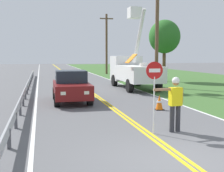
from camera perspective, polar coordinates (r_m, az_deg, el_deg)
The scene contains 15 objects.
ground_plane at distance 7.52m, azimuth 13.79°, elevation -13.83°, with size 160.00×160.00×0.00m, color #5B5B5E.
grass_verge_right at distance 30.30m, azimuth 15.81°, elevation 1.03°, with size 16.00×110.00×0.01m, color #3D662D.
centerline_yellow_left at distance 26.57m, azimuth -6.70°, elevation 0.55°, with size 0.11×110.00×0.01m, color yellow.
centerline_yellow_right at distance 26.59m, azimuth -6.32°, elevation 0.55°, with size 0.11×110.00×0.01m, color yellow.
edge_line_right at distance 27.26m, azimuth 1.02°, elevation 0.73°, with size 0.12×110.00×0.01m, color silver.
edge_line_left at distance 26.37m, azimuth -14.29°, elevation 0.36°, with size 0.12×110.00×0.01m, color silver.
flagger_worker at distance 9.83m, azimuth 12.20°, elevation -2.80°, with size 1.09×0.27×1.83m.
stop_sign_paddle at distance 9.38m, azimuth 8.25°, elevation 0.94°, with size 0.56×0.04×2.33m.
utility_bucket_truck at distance 22.54m, azimuth 4.10°, elevation 3.23°, with size 2.68×6.82×6.05m.
oncoming_sedan_nearest at distance 15.96m, azimuth -7.96°, elevation -0.13°, with size 1.97×4.14×1.70m.
utility_pole_near at distance 23.64m, azimuth 8.76°, elevation 10.42°, with size 1.80×0.28×8.36m.
utility_pole_mid at distance 39.48m, azimuth -1.07°, elevation 8.40°, with size 1.80×0.28×7.95m.
traffic_cone_lead at distance 13.75m, azimuth 9.21°, elevation -3.23°, with size 0.40×0.40×0.70m.
guardrail_left_shoulder at distance 20.84m, azimuth -16.10°, elevation 0.26°, with size 0.10×32.00×0.71m.
roadside_tree_verge at distance 28.87m, azimuth 10.20°, elevation 9.40°, with size 3.00×3.00×5.90m.
Camera 1 is at (-3.32, -6.25, 2.53)m, focal length 46.90 mm.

